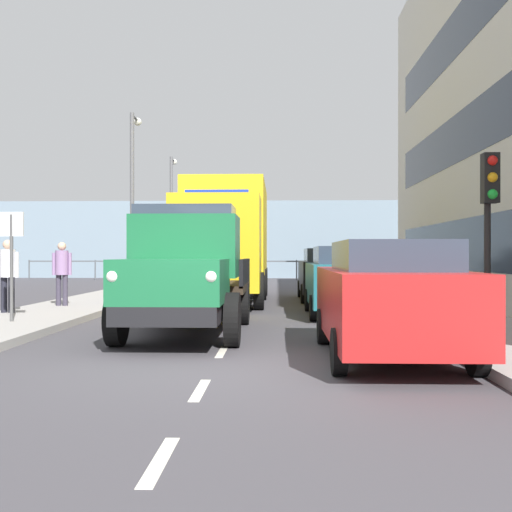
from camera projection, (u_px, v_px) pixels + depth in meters
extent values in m
plane|color=#423F44|center=(248.00, 305.00, 18.15)|extent=(80.00, 80.00, 0.00)
cube|color=#9E9993|center=(406.00, 303.00, 17.98)|extent=(2.47, 36.40, 0.15)
cube|color=#9E9993|center=(94.00, 302.00, 18.31)|extent=(2.47, 36.40, 0.15)
cube|color=silver|center=(160.00, 460.00, 4.47)|extent=(0.12, 1.10, 0.01)
cube|color=silver|center=(200.00, 390.00, 6.80)|extent=(0.12, 1.10, 0.01)
cube|color=silver|center=(222.00, 352.00, 9.45)|extent=(0.12, 1.10, 0.01)
cube|color=silver|center=(233.00, 332.00, 11.82)|extent=(0.12, 1.10, 0.01)
cube|color=silver|center=(241.00, 319.00, 14.33)|extent=(0.12, 1.10, 0.01)
cube|color=silver|center=(247.00, 308.00, 17.32)|extent=(0.12, 1.10, 0.01)
cube|color=silver|center=(251.00, 300.00, 20.20)|extent=(0.12, 1.10, 0.01)
cube|color=silver|center=(254.00, 295.00, 22.89)|extent=(0.12, 1.10, 0.01)
cube|color=silver|center=(257.00, 291.00, 25.20)|extent=(0.12, 1.10, 0.01)
cube|color=silver|center=(259.00, 288.00, 27.77)|extent=(0.12, 1.10, 0.01)
cube|color=silver|center=(260.00, 284.00, 30.71)|extent=(0.12, 1.10, 0.01)
cube|color=silver|center=(262.00, 282.00, 33.66)|extent=(0.12, 1.10, 0.01)
cube|color=#2D3847|center=(478.00, 244.00, 15.37)|extent=(0.08, 17.03, 1.40)
cube|color=#2D3847|center=(478.00, 126.00, 15.36)|extent=(0.08, 17.03, 1.40)
cube|color=#2D3847|center=(478.00, 7.00, 15.36)|extent=(0.08, 17.03, 1.40)
cube|color=gray|center=(264.00, 239.00, 39.32)|extent=(80.00, 0.80, 5.00)
cylinder|color=#4C5156|center=(503.00, 270.00, 35.24)|extent=(0.08, 0.08, 1.20)
cylinder|color=#4C5156|center=(468.00, 270.00, 35.31)|extent=(0.08, 0.08, 1.20)
cylinder|color=#4C5156|center=(434.00, 270.00, 35.38)|extent=(0.08, 0.08, 1.20)
cylinder|color=#4C5156|center=(399.00, 270.00, 35.45)|extent=(0.08, 0.08, 1.20)
cylinder|color=#4C5156|center=(365.00, 270.00, 35.52)|extent=(0.08, 0.08, 1.20)
cylinder|color=#4C5156|center=(331.00, 270.00, 35.59)|extent=(0.08, 0.08, 1.20)
cylinder|color=#4C5156|center=(297.00, 270.00, 35.66)|extent=(0.08, 0.08, 1.20)
cylinder|color=#4C5156|center=(263.00, 270.00, 35.73)|extent=(0.08, 0.08, 1.20)
cylinder|color=#4C5156|center=(229.00, 270.00, 35.80)|extent=(0.08, 0.08, 1.20)
cylinder|color=#4C5156|center=(195.00, 270.00, 35.87)|extent=(0.08, 0.08, 1.20)
cylinder|color=#4C5156|center=(162.00, 270.00, 35.94)|extent=(0.08, 0.08, 1.20)
cylinder|color=#4C5156|center=(128.00, 270.00, 36.02)|extent=(0.08, 0.08, 1.20)
cylinder|color=#4C5156|center=(95.00, 270.00, 36.09)|extent=(0.08, 0.08, 1.20)
cylinder|color=#4C5156|center=(62.00, 270.00, 36.16)|extent=(0.08, 0.08, 1.20)
cylinder|color=#4C5156|center=(29.00, 270.00, 36.23)|extent=(0.08, 0.08, 1.20)
cube|color=#4C5156|center=(263.00, 261.00, 35.73)|extent=(28.00, 0.08, 0.08)
cube|color=black|center=(189.00, 302.00, 11.69)|extent=(1.64, 5.60, 0.30)
cube|color=#196038|center=(172.00, 281.00, 9.85)|extent=(1.72, 1.90, 0.70)
cube|color=silver|center=(162.00, 285.00, 8.95)|extent=(1.16, 0.08, 0.56)
sphere|color=white|center=(211.00, 277.00, 8.92)|extent=(0.20, 0.20, 0.20)
sphere|color=white|center=(113.00, 276.00, 8.98)|extent=(0.20, 0.20, 0.20)
cube|color=#196038|center=(186.00, 247.00, 11.36)|extent=(1.93, 1.34, 1.15)
cube|color=#2D3847|center=(186.00, 221.00, 11.35)|extent=(1.78, 1.23, 0.56)
cube|color=#2D2319|center=(198.00, 287.00, 13.04)|extent=(2.10, 2.80, 0.16)
cube|color=black|center=(245.00, 272.00, 13.00)|extent=(0.08, 2.80, 0.56)
cube|color=black|center=(152.00, 272.00, 13.07)|extent=(0.08, 2.80, 0.56)
cylinder|color=black|center=(232.00, 320.00, 9.98)|extent=(0.24, 0.90, 0.90)
cylinder|color=black|center=(116.00, 319.00, 10.05)|extent=(0.24, 0.90, 0.90)
cylinder|color=black|center=(243.00, 304.00, 13.20)|extent=(0.24, 0.90, 0.90)
cylinder|color=black|center=(155.00, 303.00, 13.27)|extent=(0.24, 0.90, 0.90)
cube|color=gold|center=(217.00, 244.00, 16.61)|extent=(2.40, 2.21, 2.60)
cube|color=#2D3847|center=(217.00, 223.00, 16.61)|extent=(2.20, 2.04, 0.80)
cube|color=#1933B2|center=(217.00, 193.00, 16.61)|extent=(1.75, 0.20, 0.16)
cube|color=gold|center=(229.00, 230.00, 20.60)|extent=(2.50, 5.95, 3.00)
cube|color=black|center=(226.00, 280.00, 19.67)|extent=(2.00, 8.07, 0.36)
cylinder|color=black|center=(259.00, 291.00, 16.66)|extent=(0.28, 1.04, 1.04)
cylinder|color=black|center=(176.00, 291.00, 16.74)|extent=(0.28, 1.04, 1.04)
cylinder|color=black|center=(262.00, 284.00, 20.27)|extent=(0.28, 1.04, 1.04)
cylinder|color=black|center=(194.00, 284.00, 20.35)|extent=(0.28, 1.04, 1.04)
cylinder|color=black|center=(264.00, 282.00, 22.39)|extent=(0.28, 1.04, 1.04)
cylinder|color=black|center=(202.00, 281.00, 22.47)|extent=(0.28, 1.04, 1.04)
cube|color=#B21E1E|center=(388.00, 304.00, 8.94)|extent=(1.82, 4.33, 1.00)
cube|color=#2D3847|center=(391.00, 256.00, 8.74)|extent=(1.49, 2.38, 0.42)
cylinder|color=black|center=(323.00, 326.00, 10.32)|extent=(0.18, 0.60, 0.60)
cylinder|color=black|center=(425.00, 327.00, 10.26)|extent=(0.18, 0.60, 0.60)
cylinder|color=black|center=(339.00, 352.00, 7.64)|extent=(0.18, 0.60, 0.60)
cylinder|color=black|center=(477.00, 352.00, 7.57)|extent=(0.18, 0.60, 0.60)
cube|color=#1E6670|center=(344.00, 284.00, 14.99)|extent=(1.71, 3.84, 1.00)
cube|color=#2D3847|center=(344.00, 255.00, 14.79)|extent=(1.40, 2.11, 0.42)
cylinder|color=black|center=(308.00, 300.00, 16.21)|extent=(0.18, 0.60, 0.60)
cylinder|color=black|center=(369.00, 300.00, 16.15)|extent=(0.18, 0.60, 0.60)
cylinder|color=black|center=(314.00, 308.00, 13.83)|extent=(0.18, 0.60, 0.60)
cylinder|color=black|center=(385.00, 308.00, 13.78)|extent=(0.18, 0.60, 0.60)
cube|color=black|center=(327.00, 276.00, 20.16)|extent=(1.74, 4.48, 1.00)
cube|color=#2D3847|center=(327.00, 255.00, 19.96)|extent=(1.42, 2.47, 0.42)
cylinder|color=black|center=(300.00, 289.00, 21.58)|extent=(0.18, 0.60, 0.60)
cylinder|color=black|center=(347.00, 289.00, 21.52)|extent=(0.18, 0.60, 0.60)
cylinder|color=black|center=(304.00, 294.00, 18.80)|extent=(0.18, 0.60, 0.60)
cylinder|color=black|center=(357.00, 294.00, 18.74)|extent=(0.18, 0.60, 0.60)
cube|color=#B7BABF|center=(167.00, 278.00, 18.53)|extent=(1.84, 4.34, 1.00)
cube|color=#2D3847|center=(168.00, 255.00, 18.73)|extent=(1.51, 2.39, 0.42)
cylinder|color=black|center=(189.00, 298.00, 17.15)|extent=(0.18, 0.60, 0.60)
cylinder|color=black|center=(128.00, 297.00, 17.22)|extent=(0.18, 0.60, 0.60)
cylinder|color=black|center=(201.00, 292.00, 19.84)|extent=(0.18, 0.60, 0.60)
cylinder|color=black|center=(148.00, 292.00, 19.91)|extent=(0.18, 0.60, 0.60)
cube|color=maroon|center=(196.00, 272.00, 25.22)|extent=(1.78, 3.93, 1.00)
cube|color=#2D3847|center=(197.00, 255.00, 25.42)|extent=(1.46, 2.16, 0.42)
cylinder|color=black|center=(214.00, 285.00, 23.98)|extent=(0.18, 0.60, 0.60)
cylinder|color=black|center=(171.00, 285.00, 24.04)|extent=(0.18, 0.60, 0.60)
cylinder|color=black|center=(219.00, 282.00, 26.41)|extent=(0.18, 0.60, 0.60)
cylinder|color=black|center=(181.00, 282.00, 26.47)|extent=(0.18, 0.60, 0.60)
cylinder|color=black|center=(12.00, 295.00, 14.31)|extent=(0.14, 0.14, 0.84)
cylinder|color=black|center=(4.00, 295.00, 14.32)|extent=(0.14, 0.14, 0.84)
cylinder|color=silver|center=(8.00, 263.00, 14.32)|extent=(0.34, 0.34, 0.66)
cylinder|color=silver|center=(17.00, 265.00, 14.31)|extent=(0.09, 0.09, 0.61)
sphere|color=tan|center=(8.00, 245.00, 14.31)|extent=(0.23, 0.23, 0.23)
cylinder|color=#383342|center=(65.00, 290.00, 16.25)|extent=(0.14, 0.14, 0.83)
cylinder|color=#383342|center=(59.00, 290.00, 16.26)|extent=(0.14, 0.14, 0.83)
cylinder|color=gray|center=(62.00, 263.00, 16.25)|extent=(0.34, 0.34, 0.66)
cylinder|color=gray|center=(70.00, 264.00, 16.25)|extent=(0.09, 0.09, 0.60)
cylinder|color=gray|center=(54.00, 264.00, 16.26)|extent=(0.09, 0.09, 0.60)
sphere|color=tan|center=(62.00, 246.00, 16.25)|extent=(0.22, 0.22, 0.22)
cylinder|color=black|center=(487.00, 242.00, 11.03)|extent=(0.12, 0.12, 3.20)
cube|color=black|center=(490.00, 178.00, 10.89)|extent=(0.28, 0.24, 0.90)
sphere|color=red|center=(493.00, 160.00, 10.77)|extent=(0.18, 0.18, 0.18)
sphere|color=orange|center=(492.00, 177.00, 10.77)|extent=(0.18, 0.18, 0.18)
sphere|color=green|center=(492.00, 194.00, 10.77)|extent=(0.18, 0.18, 0.18)
cylinder|color=#59595B|center=(132.00, 202.00, 23.20)|extent=(0.16, 0.16, 6.81)
cylinder|color=#59595B|center=(135.00, 118.00, 23.64)|extent=(0.10, 0.90, 0.10)
sphere|color=silver|center=(137.00, 122.00, 24.09)|extent=(0.32, 0.32, 0.32)
cylinder|color=#59595B|center=(171.00, 218.00, 32.37)|extent=(0.16, 0.16, 6.61)
cylinder|color=#59595B|center=(173.00, 160.00, 32.81)|extent=(0.10, 0.90, 0.10)
sphere|color=silver|center=(174.00, 162.00, 33.26)|extent=(0.32, 0.32, 0.32)
cylinder|color=#4C4C4C|center=(12.00, 268.00, 12.44)|extent=(0.07, 0.07, 2.20)
cube|color=silver|center=(11.00, 224.00, 12.44)|extent=(0.50, 0.04, 0.50)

